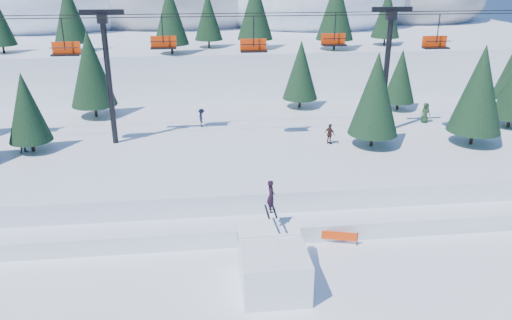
{
  "coord_description": "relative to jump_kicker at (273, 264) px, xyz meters",
  "views": [
    {
      "loc": [
        -2.2,
        -20.83,
        15.74
      ],
      "look_at": [
        0.94,
        6.0,
        5.2
      ],
      "focal_mm": 35.0,
      "sensor_mm": 36.0,
      "label": 1
    }
  ],
  "objects": [
    {
      "name": "distant_skiers",
      "position": [
        1.43,
        17.83,
        2.08
      ],
      "size": [
        34.43,
        6.79,
        1.83
      ],
      "color": "#371E1A",
      "rests_on": "mid_shelf"
    },
    {
      "name": "conifer_stand",
      "position": [
        1.85,
        18.21,
        5.77
      ],
      "size": [
        61.18,
        16.19,
        10.28
      ],
      "color": "black",
      "rests_on": "mid_shelf"
    },
    {
      "name": "chairlift",
      "position": [
        -0.21,
        16.9,
        8.06
      ],
      "size": [
        46.0,
        3.21,
        10.28
      ],
      "color": "black",
      "rests_on": "mid_shelf"
    },
    {
      "name": "mountain_ridge",
      "position": [
        -6.33,
        72.26,
        8.38
      ],
      "size": [
        119.0,
        60.48,
        26.46
      ],
      "color": "white",
      "rests_on": "ground"
    },
    {
      "name": "jump_kicker",
      "position": [
        0.0,
        0.0,
        0.0
      ],
      "size": [
        3.38,
        4.61,
        5.35
      ],
      "color": "white",
      "rests_on": "ground"
    },
    {
      "name": "ground",
      "position": [
        -1.24,
        -1.14,
        -1.26
      ],
      "size": [
        160.0,
        160.0,
        0.0
      ],
      "primitive_type": "plane",
      "color": "white",
      "rests_on": "ground"
    },
    {
      "name": "mid_shelf",
      "position": [
        -1.24,
        16.86,
        -0.01
      ],
      "size": [
        70.0,
        22.0,
        2.5
      ],
      "primitive_type": "cube",
      "color": "white",
      "rests_on": "ground"
    },
    {
      "name": "banner_near",
      "position": [
        4.3,
        3.67,
        -0.72
      ],
      "size": [
        2.75,
        0.83,
        0.9
      ],
      "color": "black",
      "rests_on": "ground"
    },
    {
      "name": "banner_far",
      "position": [
        9.6,
        3.97,
        -0.72
      ],
      "size": [
        2.86,
        0.1,
        0.9
      ],
      "color": "black",
      "rests_on": "ground"
    },
    {
      "name": "berm",
      "position": [
        -1.24,
        6.86,
        -0.71
      ],
      "size": [
        70.0,
        6.0,
        1.1
      ],
      "primitive_type": "cube",
      "color": "white",
      "rests_on": "ground"
    }
  ]
}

